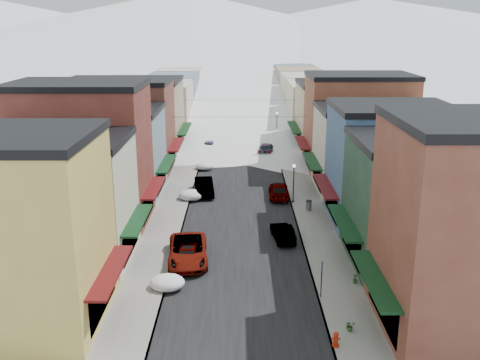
{
  "coord_description": "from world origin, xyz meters",
  "views": [
    {
      "loc": [
        -0.08,
        -24.52,
        17.16
      ],
      "look_at": [
        0.0,
        25.42,
        2.47
      ],
      "focal_mm": 40.0,
      "sensor_mm": 36.0,
      "label": 1
    }
  ],
  "objects_px": {
    "car_white_suv": "(188,251)",
    "streetlamp_near": "(294,178)",
    "car_green_sedan": "(283,232)",
    "trash_can": "(309,205)",
    "car_silver_sedan": "(188,256)",
    "car_dark_hatch": "(204,187)",
    "fire_hydrant": "(336,340)"
  },
  "relations": [
    {
      "from": "car_silver_sedan",
      "to": "car_green_sedan",
      "type": "relative_size",
      "value": 1.09
    },
    {
      "from": "car_white_suv",
      "to": "car_green_sedan",
      "type": "xyz_separation_m",
      "value": [
        7.41,
        4.09,
        -0.18
      ]
    },
    {
      "from": "car_white_suv",
      "to": "trash_can",
      "type": "bearing_deg",
      "value": 41.46
    },
    {
      "from": "car_dark_hatch",
      "to": "fire_hydrant",
      "type": "xyz_separation_m",
      "value": [
        8.93,
        -27.58,
        -0.28
      ]
    },
    {
      "from": "car_white_suv",
      "to": "car_silver_sedan",
      "type": "bearing_deg",
      "value": -91.74
    },
    {
      "from": "car_silver_sedan",
      "to": "car_green_sedan",
      "type": "distance_m",
      "value": 8.79
    },
    {
      "from": "car_white_suv",
      "to": "car_green_sedan",
      "type": "relative_size",
      "value": 1.51
    },
    {
      "from": "car_green_sedan",
      "to": "trash_can",
      "type": "distance_m",
      "value": 7.5
    },
    {
      "from": "car_white_suv",
      "to": "car_dark_hatch",
      "type": "xyz_separation_m",
      "value": [
        0.18,
        16.37,
        -0.03
      ]
    },
    {
      "from": "streetlamp_near",
      "to": "car_green_sedan",
      "type": "bearing_deg",
      "value": -100.68
    },
    {
      "from": "car_green_sedan",
      "to": "car_silver_sedan",
      "type": "bearing_deg",
      "value": 25.61
    },
    {
      "from": "car_silver_sedan",
      "to": "fire_hydrant",
      "type": "height_order",
      "value": "car_silver_sedan"
    },
    {
      "from": "car_green_sedan",
      "to": "streetlamp_near",
      "type": "xyz_separation_m",
      "value": [
        1.76,
        9.35,
        1.9
      ]
    },
    {
      "from": "car_dark_hatch",
      "to": "streetlamp_near",
      "type": "xyz_separation_m",
      "value": [
        8.99,
        -2.94,
        1.74
      ]
    },
    {
      "from": "car_dark_hatch",
      "to": "car_green_sedan",
      "type": "distance_m",
      "value": 14.26
    },
    {
      "from": "car_silver_sedan",
      "to": "streetlamp_near",
      "type": "xyz_separation_m",
      "value": [
        9.13,
        14.15,
        1.81
      ]
    },
    {
      "from": "car_dark_hatch",
      "to": "car_silver_sedan",
      "type": "bearing_deg",
      "value": -98.13
    },
    {
      "from": "car_silver_sedan",
      "to": "trash_can",
      "type": "height_order",
      "value": "car_silver_sedan"
    },
    {
      "from": "car_silver_sedan",
      "to": "car_green_sedan",
      "type": "xyz_separation_m",
      "value": [
        7.37,
        4.8,
        -0.09
      ]
    },
    {
      "from": "car_white_suv",
      "to": "streetlamp_near",
      "type": "height_order",
      "value": "streetlamp_near"
    },
    {
      "from": "car_white_suv",
      "to": "car_silver_sedan",
      "type": "distance_m",
      "value": 0.72
    },
    {
      "from": "car_green_sedan",
      "to": "trash_can",
      "type": "bearing_deg",
      "value": -120.97
    },
    {
      "from": "fire_hydrant",
      "to": "trash_can",
      "type": "bearing_deg",
      "value": 86.66
    },
    {
      "from": "car_white_suv",
      "to": "trash_can",
      "type": "xyz_separation_m",
      "value": [
        10.4,
        10.96,
        -0.22
      ]
    },
    {
      "from": "car_silver_sedan",
      "to": "car_dark_hatch",
      "type": "bearing_deg",
      "value": 91.64
    },
    {
      "from": "car_white_suv",
      "to": "streetlamp_near",
      "type": "relative_size",
      "value": 1.61
    },
    {
      "from": "streetlamp_near",
      "to": "trash_can",
      "type": "bearing_deg",
      "value": -63.64
    },
    {
      "from": "car_green_sedan",
      "to": "fire_hydrant",
      "type": "height_order",
      "value": "car_green_sedan"
    },
    {
      "from": "car_dark_hatch",
      "to": "fire_hydrant",
      "type": "bearing_deg",
      "value": -79.72
    },
    {
      "from": "car_silver_sedan",
      "to": "streetlamp_near",
      "type": "relative_size",
      "value": 1.17
    },
    {
      "from": "car_green_sedan",
      "to": "fire_hydrant",
      "type": "relative_size",
      "value": 4.68
    },
    {
      "from": "fire_hydrant",
      "to": "car_white_suv",
      "type": "bearing_deg",
      "value": 129.12
    }
  ]
}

